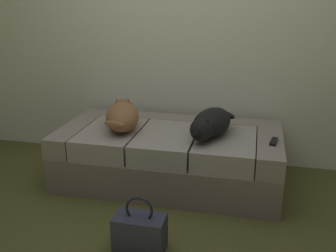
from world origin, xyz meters
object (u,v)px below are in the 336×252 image
couch (169,156)px  dog_tan (122,115)px  tv_remote (274,141)px  handbag (140,233)px  dog_dark (210,123)px

couch → dog_tan: 0.53m
tv_remote → handbag: bearing=-122.8°
tv_remote → couch: bearing=-178.0°
handbag → dog_tan: bearing=114.5°
dog_tan → handbag: 1.13m
dog_tan → handbag: bearing=-65.5°
dog_tan → dog_dark: dog_tan is taller
couch → tv_remote: tv_remote is taller
couch → tv_remote: bearing=-7.8°
couch → dog_tan: dog_tan is taller
dog_dark → handbag: 1.06m
dog_dark → tv_remote: 0.50m
couch → dog_dark: size_ratio=2.94×
dog_tan → dog_dark: bearing=-2.8°
dog_tan → handbag: dog_tan is taller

